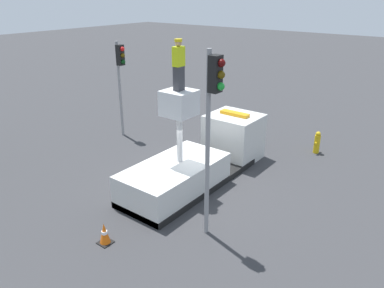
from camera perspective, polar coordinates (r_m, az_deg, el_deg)
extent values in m
plane|color=#38383A|center=(15.12, -0.15, -6.00)|extent=(120.00, 120.00, 0.00)
cube|color=black|center=(15.06, -0.15, -5.60)|extent=(6.33, 2.28, 0.24)
cube|color=silver|center=(14.13, -2.67, -5.35)|extent=(4.30, 2.22, 1.23)
cube|color=silver|center=(17.07, 6.36, 1.09)|extent=(2.03, 2.22, 2.06)
cube|color=black|center=(17.76, 8.15, 3.27)|extent=(0.03, 1.89, 0.82)
cube|color=orange|center=(16.70, 6.52, 4.61)|extent=(0.36, 1.33, 0.14)
cylinder|color=silver|center=(13.71, -1.90, 1.01)|extent=(0.22, 0.22, 1.92)
cube|color=silver|center=(13.29, -1.97, 6.28)|extent=(1.07, 1.07, 0.90)
cube|color=#38383D|center=(13.08, -2.02, 9.94)|extent=(0.34, 0.26, 0.84)
cube|color=#D1E519|center=(12.94, -2.06, 13.19)|extent=(0.40, 0.26, 0.66)
sphere|color=tan|center=(12.87, -2.09, 15.14)|extent=(0.23, 0.23, 0.23)
cylinder|color=yellow|center=(12.86, -2.10, 15.52)|extent=(0.26, 0.26, 0.09)
cylinder|color=gray|center=(10.93, 2.38, -0.80)|extent=(0.14, 0.14, 5.77)
cube|color=black|center=(10.14, 3.57, 10.61)|extent=(0.34, 0.28, 1.00)
sphere|color=#490707|center=(9.99, 4.50, 12.21)|extent=(0.22, 0.22, 0.22)
sphere|color=#503C07|center=(10.04, 4.45, 10.46)|extent=(0.22, 0.22, 0.22)
sphere|color=green|center=(10.11, 4.39, 8.75)|extent=(0.22, 0.22, 0.22)
cylinder|color=gray|center=(19.74, -10.93, 8.06)|extent=(0.14, 0.14, 4.89)
cube|color=black|center=(19.23, -10.89, 13.16)|extent=(0.34, 0.28, 1.00)
sphere|color=red|center=(19.05, -10.58, 14.05)|extent=(0.22, 0.22, 0.22)
sphere|color=#503C07|center=(19.10, -10.51, 13.13)|extent=(0.22, 0.22, 0.22)
sphere|color=#083710|center=(19.15, -10.44, 12.21)|extent=(0.22, 0.22, 0.22)
cylinder|color=gold|center=(18.67, 18.49, -0.01)|extent=(0.28, 0.28, 0.88)
sphere|color=gold|center=(18.49, 18.68, 1.45)|extent=(0.23, 0.23, 0.23)
cylinder|color=gold|center=(18.46, 18.31, 0.05)|extent=(0.12, 0.11, 0.11)
cylinder|color=gold|center=(18.81, 18.73, 0.42)|extent=(0.12, 0.11, 0.11)
cube|color=black|center=(12.16, -13.05, -14.41)|extent=(0.41, 0.41, 0.03)
cone|color=orange|center=(11.97, -13.19, -13.12)|extent=(0.34, 0.34, 0.70)
cylinder|color=white|center=(11.95, -13.20, -12.98)|extent=(0.18, 0.18, 0.10)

